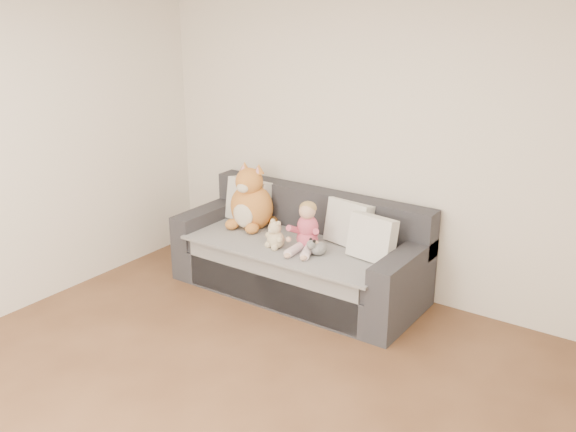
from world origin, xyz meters
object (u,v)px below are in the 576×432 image
object	(u,v)px
sofa	(300,257)
toddler	(306,229)
plush_cat	(251,203)
teddy_bear	(275,237)
sippy_cup	(275,240)

from	to	relation	value
sofa	toddler	distance (m)	0.39
sofa	plush_cat	size ratio (longest dim) A/B	3.48
sofa	teddy_bear	size ratio (longest dim) A/B	8.66
plush_cat	teddy_bear	distance (m)	0.58
toddler	teddy_bear	world-z (taller)	toddler
plush_cat	sippy_cup	size ratio (longest dim) A/B	5.28
sippy_cup	teddy_bear	bearing A→B (deg)	-42.94
toddler	plush_cat	distance (m)	0.72
sofa	teddy_bear	bearing A→B (deg)	-105.80
sofa	toddler	size ratio (longest dim) A/B	5.22
toddler	plush_cat	xyz separation A→B (m)	(-0.71, 0.15, 0.06)
teddy_bear	sippy_cup	bearing A→B (deg)	152.79
sofa	sippy_cup	world-z (taller)	sofa
toddler	teddy_bear	size ratio (longest dim) A/B	1.66
plush_cat	teddy_bear	size ratio (longest dim) A/B	2.48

